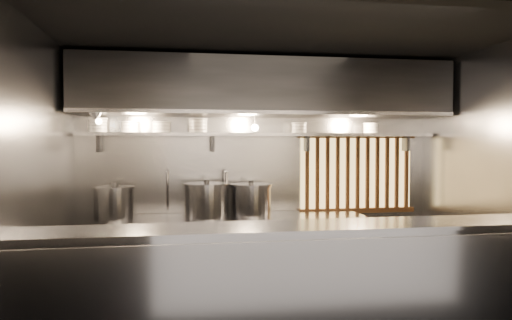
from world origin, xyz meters
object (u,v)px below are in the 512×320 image
object	(u,v)px
heat_lamp	(96,116)
stock_pot_left	(114,203)
pendant_bulb	(255,128)
stock_pot_right	(207,200)
stock_pot_mid	(251,200)

from	to	relation	value
heat_lamp	stock_pot_left	bearing A→B (deg)	60.63
pendant_bulb	stock_pot_left	xyz separation A→B (m)	(-1.65, -0.09, -0.87)
heat_lamp	stock_pot_left	size ratio (longest dim) A/B	0.56
stock_pot_right	pendant_bulb	bearing A→B (deg)	11.11
stock_pot_left	stock_pot_right	xyz separation A→B (m)	(1.06, -0.03, 0.01)
pendant_bulb	stock_pot_right	world-z (taller)	pendant_bulb
heat_lamp	stock_pot_right	distance (m)	1.56
pendant_bulb	stock_pot_right	distance (m)	1.05
stock_pot_mid	stock_pot_right	size ratio (longest dim) A/B	0.93
pendant_bulb	stock_pot_right	xyz separation A→B (m)	(-0.59, -0.12, -0.86)
stock_pot_mid	pendant_bulb	bearing A→B (deg)	42.12
stock_pot_left	stock_pot_mid	xyz separation A→B (m)	(1.59, 0.04, 0.00)
heat_lamp	stock_pot_mid	distance (m)	2.02
heat_lamp	stock_pot_mid	xyz separation A→B (m)	(1.74, 0.30, -0.97)
heat_lamp	stock_pot_mid	world-z (taller)	heat_lamp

